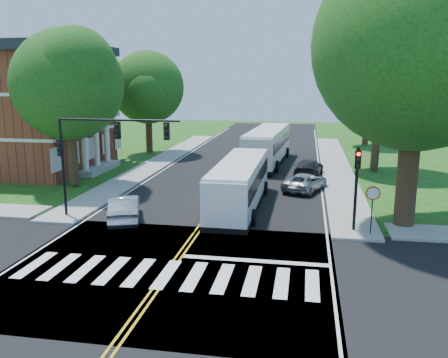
% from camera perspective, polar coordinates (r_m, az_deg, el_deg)
% --- Properties ---
extents(ground, '(140.00, 140.00, 0.00)m').
position_cam_1_polar(ground, '(20.76, -6.53, -10.79)').
color(ground, '#184411').
rests_on(ground, ground).
extents(road, '(14.00, 96.00, 0.01)m').
position_cam_1_polar(road, '(37.61, 1.17, -0.21)').
color(road, black).
rests_on(road, ground).
extents(cross_road, '(60.00, 12.00, 0.01)m').
position_cam_1_polar(cross_road, '(20.76, -6.53, -10.77)').
color(cross_road, black).
rests_on(cross_road, ground).
extents(center_line, '(0.36, 70.00, 0.01)m').
position_cam_1_polar(center_line, '(41.48, 2.01, 0.97)').
color(center_line, gold).
rests_on(center_line, road).
extents(edge_line_w, '(0.12, 70.00, 0.01)m').
position_cam_1_polar(edge_line_w, '(42.92, -7.02, 1.26)').
color(edge_line_w, silver).
rests_on(edge_line_w, road).
extents(edge_line_e, '(0.12, 70.00, 0.01)m').
position_cam_1_polar(edge_line_e, '(41.13, 11.44, 0.63)').
color(edge_line_e, silver).
rests_on(edge_line_e, road).
extents(crosswalk, '(12.60, 3.00, 0.01)m').
position_cam_1_polar(crosswalk, '(20.32, -6.94, -11.28)').
color(crosswalk, silver).
rests_on(crosswalk, road).
extents(stop_bar, '(6.60, 0.40, 0.01)m').
position_cam_1_polar(stop_bar, '(21.58, 3.78, -9.78)').
color(stop_bar, silver).
rests_on(stop_bar, road).
extents(sidewalk_nw, '(2.60, 40.00, 0.15)m').
position_cam_1_polar(sidewalk_nw, '(46.17, -7.73, 2.09)').
color(sidewalk_nw, gray).
rests_on(sidewalk_nw, ground).
extents(sidewalk_ne, '(2.60, 40.00, 0.15)m').
position_cam_1_polar(sidewalk_ne, '(44.13, 13.30, 1.40)').
color(sidewalk_ne, gray).
rests_on(sidewalk_ne, ground).
extents(tree_ne_big, '(10.80, 10.80, 14.91)m').
position_cam_1_polar(tree_ne_big, '(26.91, 22.32, 14.60)').
color(tree_ne_big, '#362215').
rests_on(tree_ne_big, ground).
extents(tree_west_near, '(8.00, 8.00, 11.40)m').
position_cam_1_polar(tree_west_near, '(36.53, -18.26, 10.72)').
color(tree_west_near, '#362215').
rests_on(tree_west_near, ground).
extents(tree_west_far, '(7.60, 7.60, 10.67)m').
position_cam_1_polar(tree_west_far, '(51.07, -9.18, 10.82)').
color(tree_west_far, '#362215').
rests_on(tree_west_far, ground).
extents(tree_east_mid, '(8.40, 8.40, 11.93)m').
position_cam_1_polar(tree_east_mid, '(42.73, 18.26, 11.29)').
color(tree_east_mid, '#362215').
rests_on(tree_east_mid, ground).
extents(tree_east_far, '(7.20, 7.20, 10.34)m').
position_cam_1_polar(tree_east_far, '(58.73, 16.98, 10.48)').
color(tree_east_far, '#362215').
rests_on(tree_east_far, ground).
extents(signal_nw, '(7.15, 0.46, 5.66)m').
position_cam_1_polar(signal_nw, '(27.49, -14.76, 4.05)').
color(signal_nw, black).
rests_on(signal_nw, ground).
extents(signal_ne, '(0.30, 0.46, 4.40)m').
position_cam_1_polar(signal_ne, '(25.41, 15.67, 0.12)').
color(signal_ne, black).
rests_on(signal_ne, ground).
extents(stop_sign, '(0.76, 0.08, 2.53)m').
position_cam_1_polar(stop_sign, '(25.26, 17.45, -2.23)').
color(stop_sign, black).
rests_on(stop_sign, ground).
extents(bus_lead, '(2.85, 11.50, 2.97)m').
position_cam_1_polar(bus_lead, '(29.54, 1.90, -0.53)').
color(bus_lead, silver).
rests_on(bus_lead, road).
extents(bus_follow, '(3.73, 12.90, 3.30)m').
position_cam_1_polar(bus_follow, '(44.79, 5.25, 4.01)').
color(bus_follow, silver).
rests_on(bus_follow, road).
extents(hatchback, '(2.99, 4.84, 1.50)m').
position_cam_1_polar(hatchback, '(27.59, -11.89, -3.46)').
color(hatchback, silver).
rests_on(hatchback, road).
extents(suv, '(3.61, 4.99, 1.26)m').
position_cam_1_polar(suv, '(34.74, 9.77, -0.35)').
color(suv, '#A4A6AB').
rests_on(suv, road).
extents(dark_sedan, '(2.64, 5.02, 1.39)m').
position_cam_1_polar(dark_sedan, '(39.89, 10.16, 1.34)').
color(dark_sedan, black).
rests_on(dark_sedan, road).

